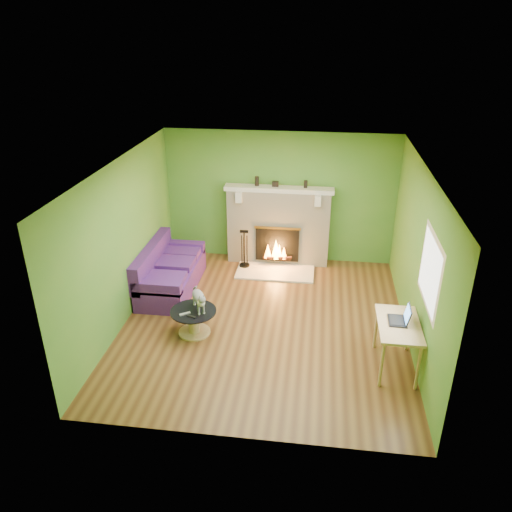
# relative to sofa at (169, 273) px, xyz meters

# --- Properties ---
(floor) EXTENTS (5.00, 5.00, 0.00)m
(floor) POSITION_rel_sofa_xyz_m (1.86, -0.91, -0.32)
(floor) COLOR #543118
(floor) RESTS_ON ground
(ceiling) EXTENTS (5.00, 5.00, 0.00)m
(ceiling) POSITION_rel_sofa_xyz_m (1.86, -0.91, 2.28)
(ceiling) COLOR white
(ceiling) RESTS_ON wall_back
(wall_back) EXTENTS (5.00, 0.00, 5.00)m
(wall_back) POSITION_rel_sofa_xyz_m (1.86, 1.59, 0.98)
(wall_back) COLOR #42842B
(wall_back) RESTS_ON floor
(wall_front) EXTENTS (5.00, 0.00, 5.00)m
(wall_front) POSITION_rel_sofa_xyz_m (1.86, -3.41, 0.98)
(wall_front) COLOR #42842B
(wall_front) RESTS_ON floor
(wall_left) EXTENTS (0.00, 5.00, 5.00)m
(wall_left) POSITION_rel_sofa_xyz_m (-0.39, -0.91, 0.98)
(wall_left) COLOR #42842B
(wall_left) RESTS_ON floor
(wall_right) EXTENTS (0.00, 5.00, 5.00)m
(wall_right) POSITION_rel_sofa_xyz_m (4.11, -0.91, 0.98)
(wall_right) COLOR #42842B
(wall_right) RESTS_ON floor
(window_frame) EXTENTS (0.00, 1.20, 1.20)m
(window_frame) POSITION_rel_sofa_xyz_m (4.10, -1.81, 1.23)
(window_frame) COLOR silver
(window_frame) RESTS_ON wall_right
(window_pane) EXTENTS (0.00, 1.06, 1.06)m
(window_pane) POSITION_rel_sofa_xyz_m (4.09, -1.81, 1.23)
(window_pane) COLOR white
(window_pane) RESTS_ON wall_right
(fireplace) EXTENTS (2.10, 0.46, 1.58)m
(fireplace) POSITION_rel_sofa_xyz_m (1.86, 1.40, 0.45)
(fireplace) COLOR beige
(fireplace) RESTS_ON floor
(hearth) EXTENTS (1.50, 0.75, 0.03)m
(hearth) POSITION_rel_sofa_xyz_m (1.86, 0.89, -0.31)
(hearth) COLOR beige
(hearth) RESTS_ON floor
(mantel) EXTENTS (2.10, 0.28, 0.08)m
(mantel) POSITION_rel_sofa_xyz_m (1.86, 1.38, 1.22)
(mantel) COLOR beige
(mantel) RESTS_ON fireplace
(sofa) EXTENTS (0.87, 1.85, 0.83)m
(sofa) POSITION_rel_sofa_xyz_m (0.00, 0.00, 0.00)
(sofa) COLOR #411962
(sofa) RESTS_ON floor
(coffee_table) EXTENTS (0.72, 0.72, 0.40)m
(coffee_table) POSITION_rel_sofa_xyz_m (0.80, -1.34, -0.09)
(coffee_table) COLOR tan
(coffee_table) RESTS_ON floor
(desk) EXTENTS (0.57, 0.98, 0.73)m
(desk) POSITION_rel_sofa_xyz_m (3.81, -1.81, 0.32)
(desk) COLOR tan
(desk) RESTS_ON floor
(cat) EXTENTS (0.47, 0.63, 0.37)m
(cat) POSITION_rel_sofa_xyz_m (0.88, -1.29, 0.27)
(cat) COLOR slate
(cat) RESTS_ON coffee_table
(remote_silver) EXTENTS (0.17, 0.13, 0.02)m
(remote_silver) POSITION_rel_sofa_xyz_m (0.70, -1.46, 0.09)
(remote_silver) COLOR gray
(remote_silver) RESTS_ON coffee_table
(remote_black) EXTENTS (0.16, 0.09, 0.02)m
(remote_black) POSITION_rel_sofa_xyz_m (0.82, -1.52, 0.09)
(remote_black) COLOR black
(remote_black) RESTS_ON coffee_table
(laptop) EXTENTS (0.29, 0.33, 0.24)m
(laptop) POSITION_rel_sofa_xyz_m (3.79, -1.76, 0.53)
(laptop) COLOR black
(laptop) RESTS_ON desk
(fire_tools) EXTENTS (0.21, 0.21, 0.77)m
(fire_tools) POSITION_rel_sofa_xyz_m (1.23, 1.04, 0.09)
(fire_tools) COLOR black
(fire_tools) RESTS_ON hearth
(mantel_vase_left) EXTENTS (0.08, 0.08, 0.18)m
(mantel_vase_left) POSITION_rel_sofa_xyz_m (1.43, 1.41, 1.35)
(mantel_vase_left) COLOR black
(mantel_vase_left) RESTS_ON mantel
(mantel_vase_right) EXTENTS (0.07, 0.07, 0.14)m
(mantel_vase_right) POSITION_rel_sofa_xyz_m (2.36, 1.41, 1.33)
(mantel_vase_right) COLOR black
(mantel_vase_right) RESTS_ON mantel
(mantel_box) EXTENTS (0.12, 0.08, 0.10)m
(mantel_box) POSITION_rel_sofa_xyz_m (1.79, 1.41, 1.31)
(mantel_box) COLOR black
(mantel_box) RESTS_ON mantel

